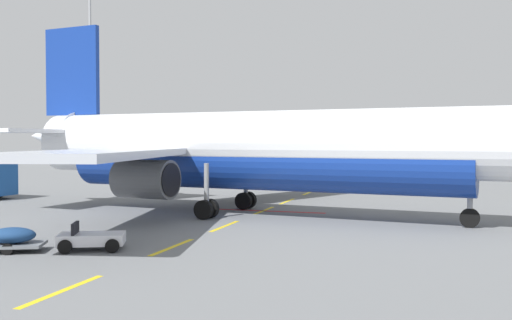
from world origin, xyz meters
TOP-DOWN VIEW (x-y plane):
  - apron_paint_markings at (18.00, 38.15)m, footprint 8.00×97.11m
  - airliner_foreground at (17.72, 19.90)m, footprint 34.82×34.39m
  - baggage_train at (12.37, 6.06)m, footprint 8.45×4.86m
  - apron_light_mast_near at (-19.91, 60.64)m, footprint 1.80×1.80m
  - terminal_satellite at (39.57, 165.88)m, footprint 87.13×23.42m

SIDE VIEW (x-z plane):
  - apron_paint_markings at x=18.00m, z-range 0.00..0.01m
  - baggage_train at x=12.37m, z-range -0.05..1.09m
  - airliner_foreground at x=17.72m, z-range -2.15..10.05m
  - terminal_satellite at x=39.57m, z-range -0.79..13.06m
  - apron_light_mast_near at x=-19.91m, z-range 3.20..31.97m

